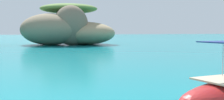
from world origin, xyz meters
name	(u,v)px	position (x,y,z in m)	size (l,w,h in m)	color
islet_large	(66,29)	(-1.93, 58.56, 3.28)	(24.24, 19.70, 8.79)	#9E8966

